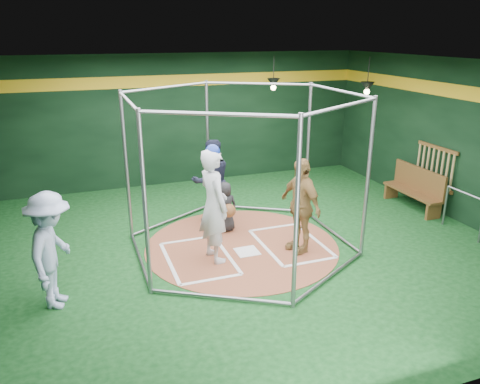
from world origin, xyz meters
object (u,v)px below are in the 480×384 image
object	(u,v)px
batter_figure	(214,204)
dugout_bench	(415,187)
visitor_leopard	(300,205)
umpire	(212,181)

from	to	relation	value
batter_figure	dugout_bench	world-z (taller)	batter_figure
batter_figure	visitor_leopard	distance (m)	1.66
batter_figure	umpire	bearing A→B (deg)	74.64
umpire	dugout_bench	distance (m)	4.89
batter_figure	visitor_leopard	xyz separation A→B (m)	(1.64, -0.20, -0.16)
umpire	dugout_bench	bearing A→B (deg)	167.29
visitor_leopard	dugout_bench	bearing A→B (deg)	95.63
umpire	batter_figure	bearing A→B (deg)	71.91
batter_figure	dugout_bench	size ratio (longest dim) A/B	1.28
visitor_leopard	dugout_bench	xyz separation A→B (m)	(3.65, 1.15, -0.42)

